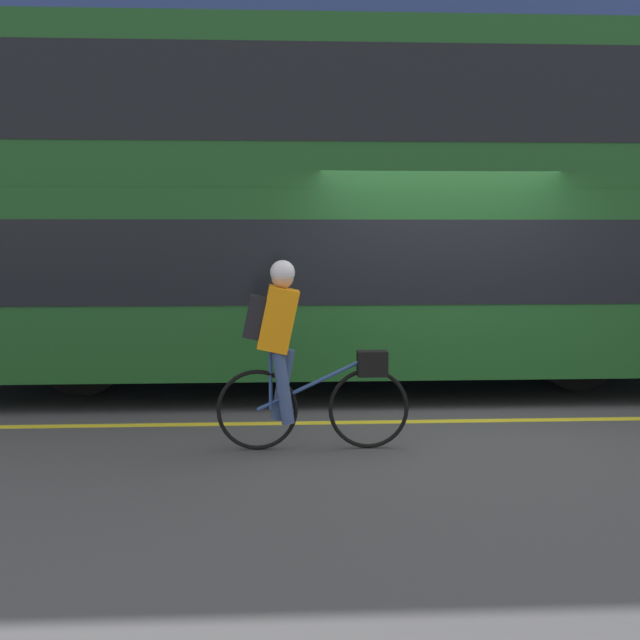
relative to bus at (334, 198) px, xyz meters
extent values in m
plane|color=#424244|center=(1.03, -1.71, -2.26)|extent=(80.00, 80.00, 0.00)
cube|color=yellow|center=(1.03, -1.73, -2.26)|extent=(50.00, 0.14, 0.01)
cube|color=gray|center=(1.03, 2.78, -2.19)|extent=(60.00, 1.93, 0.15)
cube|color=#33478C|center=(1.03, 3.89, 2.12)|extent=(60.00, 0.30, 8.76)
cylinder|color=black|center=(2.91, 0.00, -1.72)|extent=(1.08, 0.30, 1.08)
cylinder|color=black|center=(-2.91, 0.00, -1.72)|extent=(1.08, 0.30, 1.08)
cube|color=#194C1E|center=(0.00, 0.00, -0.94)|extent=(9.37, 2.43, 2.00)
cube|color=black|center=(0.00, 0.00, -0.70)|extent=(9.00, 2.45, 0.88)
cube|color=#194C1E|center=(0.00, 0.00, 0.94)|extent=(9.37, 2.33, 1.76)
cube|color=black|center=(0.00, 0.00, 1.03)|extent=(9.00, 2.35, 0.99)
torus|color=black|center=(0.10, -2.76, -1.91)|extent=(0.70, 0.04, 0.70)
torus|color=black|center=(-0.87, -2.76, -1.91)|extent=(0.70, 0.04, 0.70)
cylinder|color=#2D4C8C|center=(-0.38, -2.76, -1.69)|extent=(0.98, 0.03, 0.48)
cylinder|color=#2D4C8C|center=(-0.75, -2.76, -1.65)|extent=(0.03, 0.03, 0.52)
cube|color=black|center=(0.13, -2.76, -1.52)|extent=(0.26, 0.16, 0.22)
cube|color=orange|center=(-0.68, -2.76, -1.12)|extent=(0.37, 0.32, 0.58)
cube|color=black|center=(-0.88, -2.76, -1.10)|extent=(0.21, 0.26, 0.38)
cylinder|color=#384C7A|center=(-0.64, -2.67, -1.71)|extent=(0.22, 0.11, 0.63)
cylinder|color=#384C7A|center=(-0.64, -2.85, -1.71)|extent=(0.20, 0.11, 0.63)
sphere|color=tan|center=(-0.64, -2.76, -0.77)|extent=(0.19, 0.19, 0.19)
sphere|color=silver|center=(-0.64, -2.76, -0.73)|extent=(0.21, 0.21, 0.21)
cylinder|color=#59595B|center=(3.64, 2.68, -0.82)|extent=(0.07, 0.07, 2.58)
cube|color=white|center=(3.64, 2.64, 0.24)|extent=(0.36, 0.02, 0.36)
camera|label=1|loc=(-0.78, -10.33, -0.36)|focal=50.00mm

